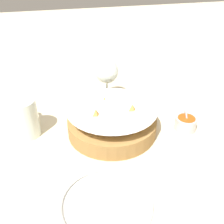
{
  "coord_description": "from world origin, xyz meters",
  "views": [
    {
      "loc": [
        -0.51,
        0.15,
        0.42
      ],
      "look_at": [
        0.04,
        -0.01,
        0.07
      ],
      "focal_mm": 40.0,
      "sensor_mm": 36.0,
      "label": 1
    }
  ],
  "objects_px": {
    "food_basket": "(112,121)",
    "wine_glass": "(107,73)",
    "beer_mug": "(24,119)",
    "sauce_cup": "(186,123)",
    "side_plate": "(106,204)"
  },
  "relations": [
    {
      "from": "sauce_cup",
      "to": "side_plate",
      "type": "bearing_deg",
      "value": 123.47
    },
    {
      "from": "wine_glass",
      "to": "beer_mug",
      "type": "distance_m",
      "value": 0.3
    },
    {
      "from": "sauce_cup",
      "to": "wine_glass",
      "type": "height_order",
      "value": "wine_glass"
    },
    {
      "from": "wine_glass",
      "to": "sauce_cup",
      "type": "bearing_deg",
      "value": -144.0
    },
    {
      "from": "sauce_cup",
      "to": "wine_glass",
      "type": "distance_m",
      "value": 0.3
    },
    {
      "from": "food_basket",
      "to": "wine_glass",
      "type": "height_order",
      "value": "wine_glass"
    },
    {
      "from": "food_basket",
      "to": "wine_glass",
      "type": "distance_m",
      "value": 0.2
    },
    {
      "from": "wine_glass",
      "to": "side_plate",
      "type": "relative_size",
      "value": 0.73
    },
    {
      "from": "beer_mug",
      "to": "sauce_cup",
      "type": "bearing_deg",
      "value": -103.35
    },
    {
      "from": "food_basket",
      "to": "beer_mug",
      "type": "bearing_deg",
      "value": 76.32
    },
    {
      "from": "sauce_cup",
      "to": "side_plate",
      "type": "relative_size",
      "value": 0.55
    },
    {
      "from": "food_basket",
      "to": "wine_glass",
      "type": "relative_size",
      "value": 1.73
    },
    {
      "from": "food_basket",
      "to": "beer_mug",
      "type": "distance_m",
      "value": 0.24
    },
    {
      "from": "wine_glass",
      "to": "side_plate",
      "type": "xyz_separation_m",
      "value": [
        -0.42,
        0.12,
        -0.09
      ]
    },
    {
      "from": "beer_mug",
      "to": "wine_glass",
      "type": "bearing_deg",
      "value": -64.39
    }
  ]
}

